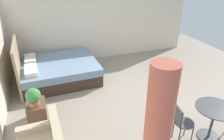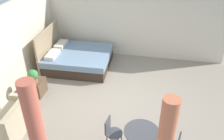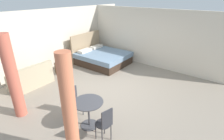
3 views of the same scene
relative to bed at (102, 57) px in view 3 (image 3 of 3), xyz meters
name	(u,v)px [view 3 (image 3 of 3)]	position (x,y,z in m)	size (l,w,h in m)	color
ground_plane	(112,89)	(-1.68, -1.90, -0.33)	(8.89, 9.59, 0.02)	gray
wall_back	(52,40)	(-1.68, 1.39, 0.98)	(8.89, 0.12, 2.58)	beige
wall_right	(152,38)	(1.27, -1.90, 0.98)	(0.12, 6.59, 2.58)	beige
bed	(102,57)	(0.00, 0.00, 0.00)	(2.00, 2.28, 1.37)	#38281E
couch	(32,79)	(-3.30, 0.54, -0.03)	(1.46, 0.79, 0.86)	tan
nightstand	(63,67)	(-1.84, 0.63, -0.08)	(0.53, 0.39, 0.48)	brown
potted_plant	(59,58)	(-1.94, 0.64, 0.39)	(0.31, 0.31, 0.42)	#935B3D
balcony_table	(89,109)	(-3.52, -2.62, 0.20)	(0.75, 0.75, 0.73)	#3F3F44
cafe_chair_near_window	(105,122)	(-3.67, -3.29, 0.23)	(0.43, 0.43, 0.91)	#2D2D33
cafe_chair_near_couch	(74,98)	(-3.41, -1.95, 0.19)	(0.42, 0.42, 0.82)	#3F3F44
curtain_left	(69,111)	(-4.37, -3.03, 0.84)	(0.27, 0.27, 2.30)	#D1704C
curtain_right	(13,78)	(-4.37, -0.77, 0.84)	(0.30, 0.30, 2.30)	#C15B47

